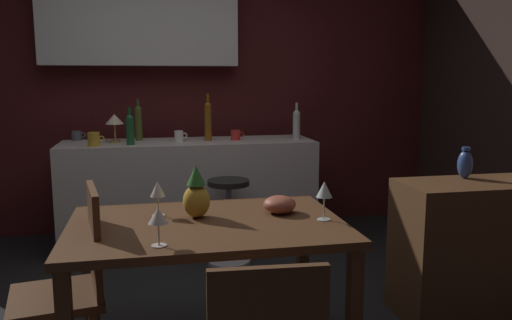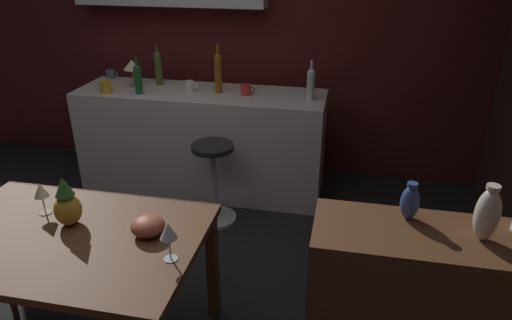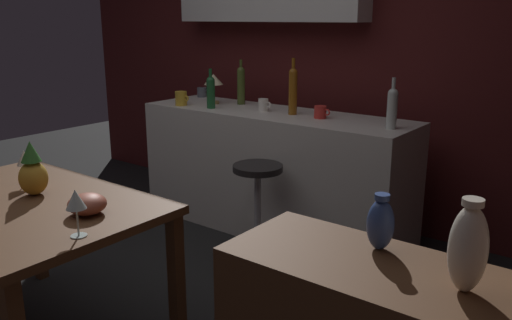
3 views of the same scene
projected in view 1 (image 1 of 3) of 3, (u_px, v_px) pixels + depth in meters
The scene contains 21 objects.
wall_kitchen_back at pixel (168, 79), 4.76m from camera, with size 5.20×0.33×2.60m.
dining_table at pixel (207, 239), 2.49m from camera, with size 1.31×0.88×0.74m.
kitchen_counter at pixel (190, 193), 4.39m from camera, with size 2.10×0.60×0.90m, color silver.
sideboard_cabinet at pixel (487, 248), 3.11m from camera, with size 1.10×0.44×0.82m, color #56351E.
chair_near_window at pixel (72, 282), 2.35m from camera, with size 0.46×0.46×0.94m.
bar_stool at pixel (229, 219), 3.95m from camera, with size 0.34×0.34×0.66m.
wine_glass_left at pixel (324, 191), 2.49m from camera, with size 0.08×0.08×0.19m.
wine_glass_right at pixel (158, 217), 2.10m from camera, with size 0.08×0.08×0.16m.
wine_glass_center at pixel (158, 190), 2.56m from camera, with size 0.08×0.08×0.18m.
pineapple_centerpiece at pixel (196, 195), 2.54m from camera, with size 0.13×0.13×0.26m.
fruit_bowl at pixel (280, 204), 2.63m from camera, with size 0.17×0.17×0.09m, color #9E4C38.
wine_bottle_olive at pixel (138, 122), 4.34m from camera, with size 0.06×0.06×0.35m.
wine_bottle_green at pixel (130, 128), 4.05m from camera, with size 0.06×0.06×0.30m.
wine_bottle_amber at pixel (208, 119), 4.32m from camera, with size 0.06×0.06×0.39m.
wine_bottle_clear at pixel (297, 123), 4.43m from camera, with size 0.06×0.06×0.31m.
cup_slate at pixel (77, 136), 4.35m from camera, with size 0.12×0.08×0.08m.
cup_mustard at pixel (94, 139), 3.97m from camera, with size 0.13×0.09×0.11m.
cup_white at pixel (179, 136), 4.28m from camera, with size 0.11×0.07×0.09m.
cup_red at pixel (236, 135), 4.38m from camera, with size 0.12×0.08×0.09m.
counter_lamp at pixel (114, 121), 4.19m from camera, with size 0.15×0.15×0.23m.
vase_ceramic_blue at pixel (465, 164), 3.12m from camera, with size 0.09×0.09×0.19m.
Camera 1 is at (-0.23, -2.81, 1.43)m, focal length 36.10 mm.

